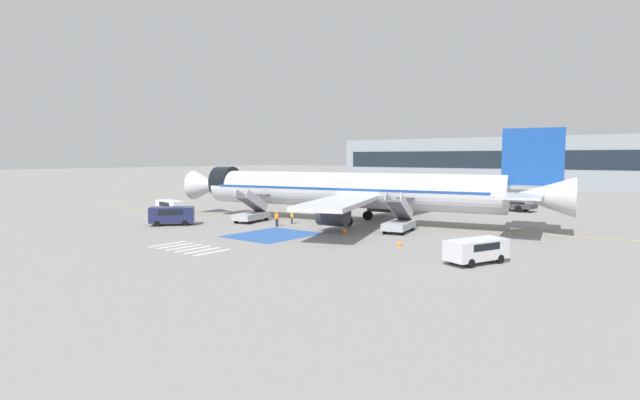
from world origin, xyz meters
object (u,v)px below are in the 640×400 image
ground_crew_1 (277,217)px  traffic_cone_1 (400,243)px  airliner (349,190)px  boarding_stairs_forward (252,213)px  service_van_1 (476,249)px  terminal_building (579,162)px  traffic_cone_0 (344,231)px  service_van_0 (172,214)px  service_van_2 (171,206)px  fuel_tanker (497,198)px  ground_crew_0 (292,216)px  boarding_stairs_aft (399,222)px

ground_crew_1 → traffic_cone_1: (16.35, -2.31, -0.72)m
airliner → boarding_stairs_forward: 11.60m
boarding_stairs_forward → service_van_1: 29.55m
airliner → terminal_building: 84.06m
service_van_1 → terminal_building: size_ratio=0.04×
ground_crew_1 → traffic_cone_1: bearing=-28.1°
traffic_cone_0 → terminal_building: bearing=88.1°
boarding_stairs_forward → service_van_0: bearing=-135.3°
service_van_2 → ground_crew_1: 18.03m
boarding_stairs_forward → fuel_tanker: boarding_stairs_forward is taller
ground_crew_1 → airliner: bearing=40.7°
service_van_0 → ground_crew_0: size_ratio=3.10×
boarding_stairs_forward → airliner: bearing=23.8°
boarding_stairs_forward → terminal_building: size_ratio=0.04×
service_van_2 → fuel_tanker: bearing=146.4°
ground_crew_1 → terminal_building: terminal_building is taller
traffic_cone_0 → terminal_building: size_ratio=0.01×
boarding_stairs_forward → service_van_0: boarding_stairs_forward is taller
ground_crew_0 → terminal_building: (12.03, 88.76, 5.33)m
fuel_tanker → ground_crew_0: (-12.89, -29.68, -0.70)m
ground_crew_0 → traffic_cone_0: ground_crew_0 is taller
airliner → ground_crew_0: (-4.29, -5.10, -2.80)m
fuel_tanker → traffic_cone_1: (3.50, -34.48, -1.33)m
airliner → traffic_cone_1: (12.10, -9.90, -3.42)m
service_van_0 → service_van_2: 9.92m
fuel_tanker → terminal_building: (-0.86, 59.08, 4.63)m
service_van_1 → service_van_2: size_ratio=0.93×
boarding_stairs_forward → terminal_building: (16.91, 90.23, 5.26)m
traffic_cone_1 → traffic_cone_0: bearing=162.0°
terminal_building → boarding_stairs_forward: bearing=-100.6°
service_van_0 → ground_crew_0: 13.23m
service_van_1 → traffic_cone_0: bearing=2.8°
boarding_stairs_aft → service_van_2: size_ratio=1.01×
ground_crew_0 → traffic_cone_1: 17.09m
service_van_2 → ground_crew_0: size_ratio=3.43×
service_van_1 → service_van_2: 42.23m
ground_crew_0 → terminal_building: size_ratio=0.01×
fuel_tanker → boarding_stairs_forward: bearing=158.0°
ground_crew_0 → traffic_cone_1: size_ratio=2.85×
fuel_tanker → traffic_cone_0: 32.33m
airliner → boarding_stairs_aft: airliner is taller
boarding_stairs_forward → service_van_1: boarding_stairs_forward is taller
boarding_stairs_aft → service_van_1: 15.11m
service_van_1 → service_van_0: bearing=23.9°
terminal_building → traffic_cone_1: bearing=-87.3°
fuel_tanker → ground_crew_0: bearing=164.2°
service_van_1 → ground_crew_0: size_ratio=3.20×
service_van_2 → traffic_cone_0: (26.93, 0.86, -0.84)m
boarding_stairs_forward → traffic_cone_0: 13.88m
boarding_stairs_forward → boarding_stairs_aft: bearing=-0.0°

